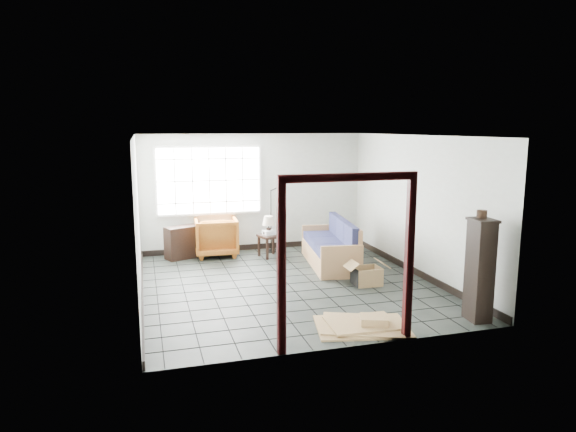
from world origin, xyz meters
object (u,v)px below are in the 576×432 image
object	(u,v)px
futon_sofa	(333,248)
armchair	(216,235)
side_table	(270,239)
tall_shelf	(480,269)

from	to	relation	value
futon_sofa	armchair	size ratio (longest dim) A/B	2.37
futon_sofa	armchair	distance (m)	2.57
armchair	side_table	distance (m)	1.18
futon_sofa	armchair	xyz separation A→B (m)	(-2.15, 1.40, 0.12)
futon_sofa	tall_shelf	xyz separation A→B (m)	(0.92, -3.40, 0.42)
futon_sofa	tall_shelf	bearing A→B (deg)	-66.92
armchair	side_table	bearing A→B (deg)	161.30
futon_sofa	tall_shelf	distance (m)	3.54
armchair	futon_sofa	bearing A→B (deg)	150.49
futon_sofa	tall_shelf	world-z (taller)	tall_shelf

